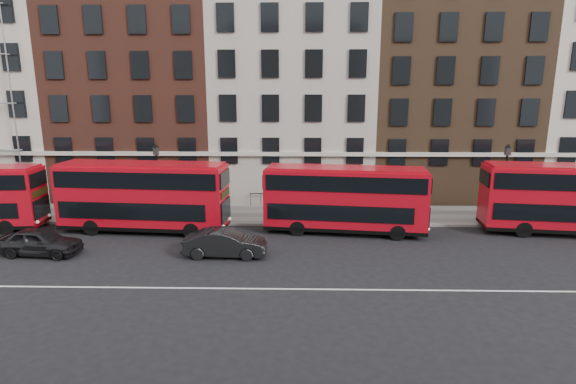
{
  "coord_description": "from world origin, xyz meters",
  "views": [
    {
      "loc": [
        0.44,
        -21.14,
        8.92
      ],
      "look_at": [
        -0.12,
        5.0,
        3.0
      ],
      "focal_mm": 28.0,
      "sensor_mm": 36.0,
      "label": 1
    }
  ],
  "objects_px": {
    "car_front": "(225,243)",
    "bus_c": "(344,198)",
    "bus_d": "(571,198)",
    "car_rear": "(40,242)",
    "bus_b": "(143,195)"
  },
  "relations": [
    {
      "from": "car_front",
      "to": "bus_c",
      "type": "bearing_deg",
      "value": -56.65
    },
    {
      "from": "car_front",
      "to": "bus_d",
      "type": "bearing_deg",
      "value": -77.12
    },
    {
      "from": "bus_d",
      "to": "car_rear",
      "type": "distance_m",
      "value": 31.71
    },
    {
      "from": "bus_b",
      "to": "car_rear",
      "type": "bearing_deg",
      "value": -130.22
    },
    {
      "from": "bus_c",
      "to": "bus_b",
      "type": "bearing_deg",
      "value": -172.92
    },
    {
      "from": "car_rear",
      "to": "car_front",
      "type": "height_order",
      "value": "car_rear"
    },
    {
      "from": "bus_d",
      "to": "car_front",
      "type": "bearing_deg",
      "value": -160.92
    },
    {
      "from": "car_rear",
      "to": "car_front",
      "type": "xyz_separation_m",
      "value": [
        10.26,
        0.01,
        -0.01
      ]
    },
    {
      "from": "bus_b",
      "to": "bus_d",
      "type": "relative_size",
      "value": 1.0
    },
    {
      "from": "bus_d",
      "to": "bus_b",
      "type": "bearing_deg",
      "value": -172.57
    },
    {
      "from": "car_rear",
      "to": "car_front",
      "type": "bearing_deg",
      "value": -84.94
    },
    {
      "from": "bus_c",
      "to": "bus_d",
      "type": "bearing_deg",
      "value": 7.08
    },
    {
      "from": "bus_c",
      "to": "car_front",
      "type": "relative_size",
      "value": 2.28
    },
    {
      "from": "bus_b",
      "to": "bus_c",
      "type": "height_order",
      "value": "bus_b"
    },
    {
      "from": "bus_b",
      "to": "car_rear",
      "type": "height_order",
      "value": "bus_b"
    }
  ]
}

